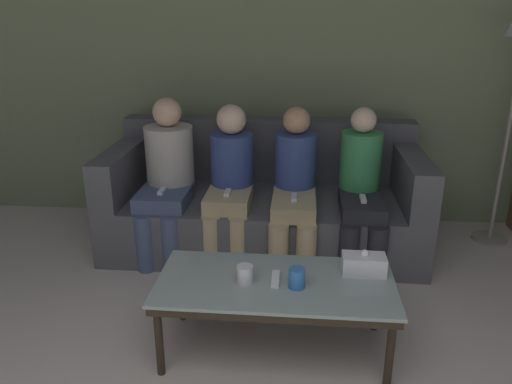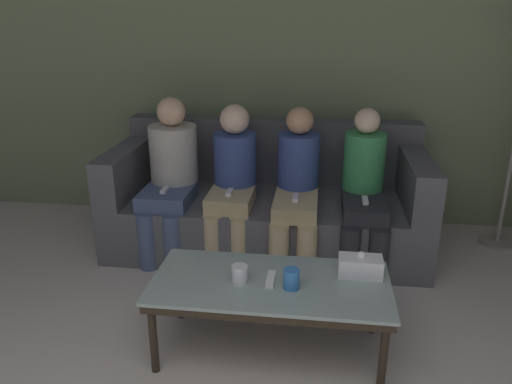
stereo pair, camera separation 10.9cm
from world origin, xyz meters
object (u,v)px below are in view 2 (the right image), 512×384
Objects in this scene: cup_near_left at (291,279)px; game_remote at (271,279)px; couch at (268,203)px; tissue_box at (360,266)px; cup_near_right at (240,274)px; seated_person_left_end at (171,173)px; coffee_table at (271,288)px; seated_person_mid_left at (233,179)px; seated_person_mid_right at (297,185)px; seated_person_right_end at (364,188)px.

cup_near_left is 0.13m from game_remote.
couch reaches higher than tissue_box.
cup_near_right is (0.01, -1.35, 0.14)m from couch.
coffee_table is at bearing -53.06° from seated_person_left_end.
seated_person_left_end reaches higher than seated_person_mid_left.
seated_person_mid_right is at bearing 78.69° from cup_near_right.
game_remote is at bearing -70.79° from seated_person_mid_left.
cup_near_right is 0.09× the size of seated_person_mid_left.
tissue_box is (0.60, -1.20, 0.15)m from couch.
couch is 1.33m from coffee_table.
cup_near_right is at bearing -165.51° from tissue_box.
couch reaches higher than cup_near_right.
couch is at bearing 17.22° from seated_person_left_end.
tissue_box is 0.46m from game_remote.
game_remote is 1.40m from seated_person_left_end.
tissue_box is at bearing -63.44° from couch.
seated_person_mid_right is 0.45m from seated_person_right_end.
couch is at bearing 100.79° from cup_near_left.
cup_near_left is (0.11, -0.05, 0.09)m from coffee_table.
couch is 2.12× the size of seated_person_mid_right.
cup_near_left is at bearing -110.34° from seated_person_right_end.
seated_person_left_end is 0.45m from seated_person_mid_left.
coffee_table is 11.67× the size of cup_near_left.
coffee_table is 0.15m from cup_near_left.
seated_person_mid_left reaches higher than cup_near_left.
game_remote is (0.16, -1.32, 0.11)m from couch.
seated_person_mid_right is (-0.37, 0.95, 0.09)m from tissue_box.
tissue_box is at bearing -49.80° from seated_person_mid_left.
seated_person_mid_right is at bearing -179.48° from seated_person_right_end.
couch is 0.42m from seated_person_mid_right.
cup_near_right is 1.30m from seated_person_right_end.
cup_near_right is (-0.26, 0.02, -0.00)m from cup_near_left.
couch is 1.36m from cup_near_right.
cup_near_right is at bearing -101.31° from seated_person_mid_right.
couch reaches higher than game_remote.
seated_person_left_end reaches higher than seated_person_mid_right.
couch is 1.33m from game_remote.
game_remote is 0.13× the size of seated_person_left_end.
seated_person_right_end reaches higher than cup_near_left.
seated_person_mid_right is (0.23, -0.25, 0.24)m from couch.
tissue_box is (0.34, 0.17, 0.00)m from cup_near_left.
seated_person_left_end is (-0.83, 1.11, 0.17)m from game_remote.
game_remote is at bearing -165.04° from tissue_box.
seated_person_right_end is (0.52, 1.07, 0.13)m from game_remote.
coffee_table is 5.40× the size of tissue_box.
coffee_table is 1.11× the size of seated_person_right_end.
cup_near_left is 0.38m from tissue_box.
tissue_box is 0.96m from seated_person_right_end.
cup_near_right reaches higher than game_remote.
cup_near_left reaches higher than coffee_table.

